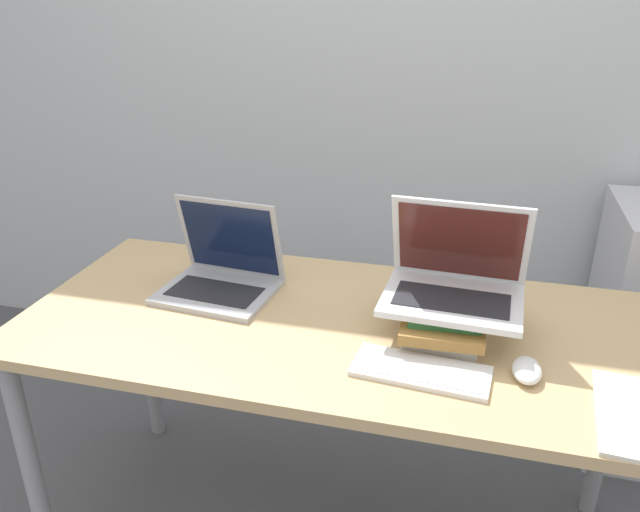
# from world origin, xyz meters

# --- Properties ---
(wall_back) EXTENTS (8.00, 0.05, 2.70)m
(wall_back) POSITION_xyz_m (0.00, 1.42, 1.35)
(wall_back) COLOR silver
(wall_back) RESTS_ON ground_plane
(desk) EXTENTS (1.66, 0.75, 0.76)m
(desk) POSITION_xyz_m (0.00, 0.38, 0.68)
(desk) COLOR tan
(desk) RESTS_ON ground_plane
(laptop_left) EXTENTS (0.33, 0.28, 0.26)m
(laptop_left) POSITION_xyz_m (-0.36, 0.47, 0.81)
(laptop_left) COLOR #B2B2B7
(laptop_left) RESTS_ON desk
(book_stack) EXTENTS (0.20, 0.27, 0.09)m
(book_stack) POSITION_xyz_m (0.27, 0.38, 0.80)
(book_stack) COLOR white
(book_stack) RESTS_ON desk
(laptop_on_books) EXTENTS (0.35, 0.27, 0.25)m
(laptop_on_books) POSITION_xyz_m (0.29, 0.41, 0.90)
(laptop_on_books) COLOR silver
(laptop_on_books) RESTS_ON book_stack
(wireless_keyboard) EXTENTS (0.32, 0.16, 0.01)m
(wireless_keyboard) POSITION_xyz_m (0.23, 0.19, 0.77)
(wireless_keyboard) COLOR white
(wireless_keyboard) RESTS_ON desk
(mouse) EXTENTS (0.06, 0.11, 0.03)m
(mouse) POSITION_xyz_m (0.46, 0.24, 0.78)
(mouse) COLOR white
(mouse) RESTS_ON desk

